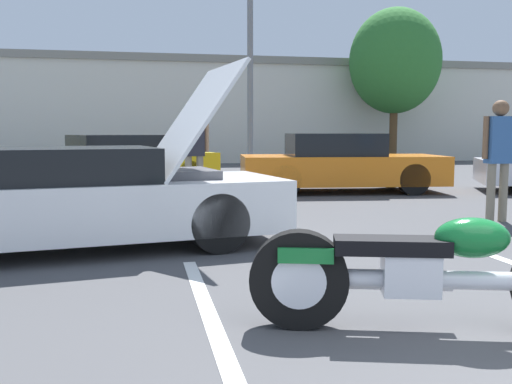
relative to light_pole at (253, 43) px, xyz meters
name	(u,v)px	position (x,y,z in m)	size (l,w,h in m)	color
parking_stripe_foreground	(233,376)	(-2.96, -14.44, -3.98)	(0.12, 5.46, 0.01)	white
far_building	(196,108)	(-0.97, 8.02, -1.65)	(32.00, 4.20, 4.40)	beige
light_pole	(253,43)	(0.00, 0.00, 0.00)	(1.21, 0.28, 7.22)	slate
tree_background	(395,61)	(6.71, 4.45, 0.13)	(3.66, 3.66, 6.24)	brown
motorcycle	(429,271)	(-1.60, -13.99, -3.59)	(2.30, 0.94, 0.96)	black
show_car_hood_open	(77,198)	(-4.11, -10.80, -3.42)	(4.79, 2.41, 2.09)	white
parked_car_mid_left_row	(122,162)	(-3.85, -3.59, -3.41)	(4.58, 3.29, 1.23)	yellow
parked_car_mid_right_row	(340,164)	(0.80, -5.64, -3.39)	(4.45, 2.22, 1.26)	orange
spectator_near_motorcycle	(194,144)	(-2.51, -7.42, -2.90)	(0.52, 0.24, 1.81)	gray
spectator_by_show_car	(499,150)	(1.62, -10.00, -2.95)	(0.52, 0.23, 1.75)	gray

